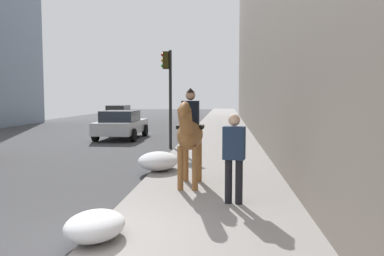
# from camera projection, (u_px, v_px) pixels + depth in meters

# --- Properties ---
(sidewalk_slab) EXTENTS (120.00, 3.46, 0.12)m
(sidewalk_slab) POSITION_uv_depth(u_px,v_px,m) (205.00, 248.00, 5.40)
(sidewalk_slab) COLOR gray
(sidewalk_slab) RESTS_ON ground
(mounted_horse_near) EXTENTS (2.15, 0.61, 2.22)m
(mounted_horse_near) POSITION_uv_depth(u_px,v_px,m) (190.00, 133.00, 8.75)
(mounted_horse_near) COLOR brown
(mounted_horse_near) RESTS_ON sidewalk_slab
(pedestrian_greeting) EXTENTS (0.33, 0.44, 1.70)m
(pedestrian_greeting) POSITION_uv_depth(u_px,v_px,m) (234.00, 153.00, 7.34)
(pedestrian_greeting) COLOR black
(pedestrian_greeting) RESTS_ON sidewalk_slab
(car_mid_lane) EXTENTS (4.42, 1.97, 1.44)m
(car_mid_lane) POSITION_uv_depth(u_px,v_px,m) (118.00, 114.00, 31.46)
(car_mid_lane) COLOR orange
(car_mid_lane) RESTS_ON ground
(car_far_lane) EXTENTS (4.26, 2.09, 1.44)m
(car_far_lane) POSITION_uv_depth(u_px,v_px,m) (121.00, 124.00, 19.77)
(car_far_lane) COLOR #B7BABF
(car_far_lane) RESTS_ON ground
(traffic_light_near_curb) EXTENTS (0.20, 0.44, 4.01)m
(traffic_light_near_curb) POSITION_uv_depth(u_px,v_px,m) (168.00, 83.00, 15.86)
(traffic_light_near_curb) COLOR black
(traffic_light_near_curb) RESTS_ON ground
(snow_pile_near) EXTENTS (1.09, 0.84, 0.38)m
(snow_pile_near) POSITION_uv_depth(u_px,v_px,m) (95.00, 225.00, 5.58)
(snow_pile_near) COLOR white
(snow_pile_near) RESTS_ON sidewalk_slab
(snow_pile_far) EXTENTS (1.43, 1.10, 0.50)m
(snow_pile_far) POSITION_uv_depth(u_px,v_px,m) (158.00, 161.00, 10.82)
(snow_pile_far) COLOR white
(snow_pile_far) RESTS_ON sidewalk_slab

